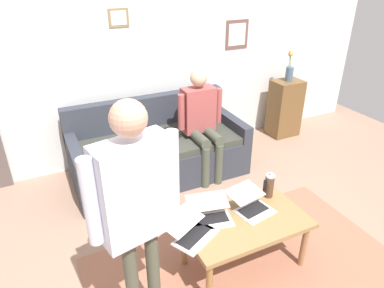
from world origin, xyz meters
The scene contains 13 objects.
ground_plane centered at (0.00, 0.00, 0.00)m, with size 7.68×7.68×0.00m, color #94715D.
area_rug centered at (-0.14, 0.19, 0.00)m, with size 2.59×1.54×0.01m, color #945E47.
back_wall centered at (0.00, -2.20, 1.35)m, with size 7.04×0.11×2.70m.
couch centered at (-0.02, -1.60, 0.30)m, with size 2.01×0.93×0.88m.
coffee_table centered at (-0.14, 0.09, 0.41)m, with size 1.02×0.57×0.47m.
laptop_left centered at (-0.27, -0.02, 0.52)m, with size 0.35×0.40×0.14m.
laptop_center centered at (0.10, -0.07, 0.51)m, with size 0.40×0.39×0.13m.
laptop_right centered at (0.33, 0.05, 0.51)m, with size 0.45×0.45×0.13m.
french_press centered at (-0.51, -0.11, 0.58)m, with size 0.10×0.08×0.25m.
side_shelf centered at (-2.10, -1.84, 0.41)m, with size 0.42×0.32×0.83m.
flower_vase centered at (-2.10, -1.84, 0.97)m, with size 0.11×0.11×0.43m.
person_standing centered at (0.79, 0.29, 1.10)m, with size 0.60×0.28×1.72m.
person_seated centered at (-0.48, -1.38, 0.73)m, with size 0.55×0.51×1.28m.
Camera 1 is at (1.19, 1.88, 2.31)m, focal length 32.55 mm.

